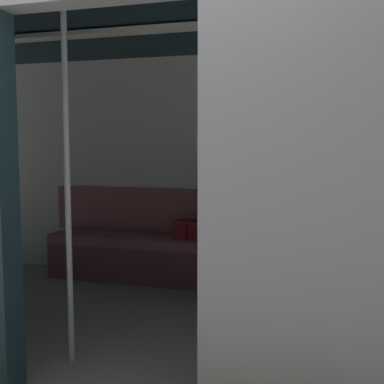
% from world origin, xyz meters
% --- Properties ---
extents(train_car, '(6.40, 2.74, 2.32)m').
position_xyz_m(train_car, '(0.07, -1.21, 1.53)').
color(train_car, '#ADAFB5').
rests_on(train_car, ground_plane).
extents(bench_seat, '(3.30, 0.44, 0.44)m').
position_xyz_m(bench_seat, '(0.00, -2.23, 0.34)').
color(bench_seat, '#935156').
rests_on(bench_seat, ground_plane).
extents(person_seated, '(0.55, 0.68, 1.17)m').
position_xyz_m(person_seated, '(-0.23, -2.18, 0.66)').
color(person_seated, silver).
rests_on(person_seated, ground_plane).
extents(handbag, '(0.26, 0.15, 0.17)m').
position_xyz_m(handbag, '(0.25, -2.30, 0.53)').
color(handbag, maroon).
rests_on(handbag, bench_seat).
extents(book, '(0.21, 0.26, 0.03)m').
position_xyz_m(book, '(-0.53, -2.26, 0.46)').
color(book, gold).
rests_on(book, bench_seat).
extents(grab_pole_door, '(0.04, 0.04, 2.18)m').
position_xyz_m(grab_pole_door, '(0.45, -0.46, 1.09)').
color(grab_pole_door, silver).
rests_on(grab_pole_door, ground_plane).
extents(grab_pole_far, '(0.04, 0.04, 2.18)m').
position_xyz_m(grab_pole_far, '(-0.45, -0.58, 1.09)').
color(grab_pole_far, silver).
rests_on(grab_pole_far, ground_plane).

